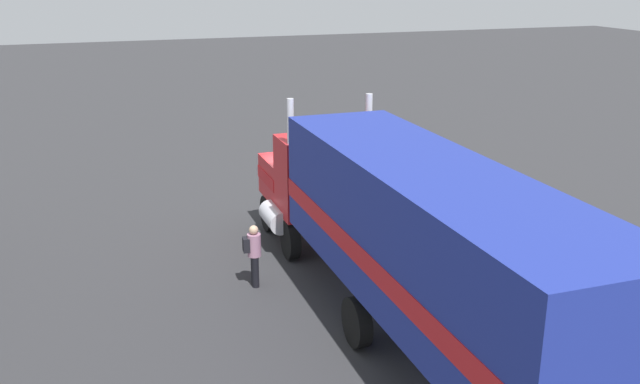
# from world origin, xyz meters

# --- Properties ---
(ground_plane) EXTENTS (120.00, 120.00, 0.00)m
(ground_plane) POSITION_xyz_m (0.00, 0.00, 0.00)
(ground_plane) COLOR #2D2D30
(lane_stripe_near) EXTENTS (4.40, 0.23, 0.01)m
(lane_stripe_near) POSITION_xyz_m (1.20, -3.50, 0.01)
(lane_stripe_near) COLOR silver
(lane_stripe_near) RESTS_ON ground_plane
(lane_stripe_mid) EXTENTS (4.40, 0.34, 0.01)m
(lane_stripe_mid) POSITION_xyz_m (-4.07, -6.52, 0.01)
(lane_stripe_mid) COLOR silver
(lane_stripe_mid) RESTS_ON ground_plane
(semi_truck) EXTENTS (14.19, 2.94, 4.50)m
(semi_truck) POSITION_xyz_m (-6.52, 0.13, 2.52)
(semi_truck) COLOR red
(semi_truck) RESTS_ON ground_plane
(person_bystander) EXTENTS (0.34, 0.46, 1.63)m
(person_bystander) POSITION_xyz_m (-3.08, 2.59, 0.89)
(person_bystander) COLOR black
(person_bystander) RESTS_ON ground_plane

